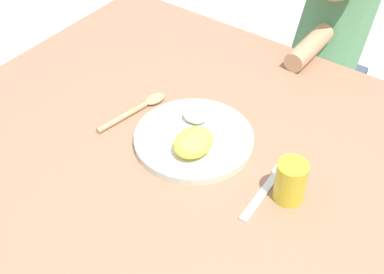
{
  "coord_description": "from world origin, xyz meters",
  "views": [
    {
      "loc": [
        0.4,
        -0.7,
        1.56
      ],
      "look_at": [
        -0.1,
        0.01,
        0.77
      ],
      "focal_mm": 49.62,
      "sensor_mm": 36.0,
      "label": 1
    }
  ],
  "objects_px": {
    "spoon": "(140,107)",
    "person": "(325,76)",
    "fork": "(267,187)",
    "drinking_cup": "(290,181)",
    "plate": "(194,138)"
  },
  "relations": [
    {
      "from": "spoon",
      "to": "person",
      "type": "distance_m",
      "value": 0.68
    },
    {
      "from": "fork",
      "to": "drinking_cup",
      "type": "xyz_separation_m",
      "value": [
        0.05,
        0.0,
        0.04
      ]
    },
    {
      "from": "fork",
      "to": "plate",
      "type": "bearing_deg",
      "value": 81.44
    },
    {
      "from": "spoon",
      "to": "person",
      "type": "height_order",
      "value": "person"
    },
    {
      "from": "fork",
      "to": "person",
      "type": "xyz_separation_m",
      "value": [
        -0.15,
        0.66,
        -0.17
      ]
    },
    {
      "from": "spoon",
      "to": "person",
      "type": "bearing_deg",
      "value": -9.51
    },
    {
      "from": "plate",
      "to": "drinking_cup",
      "type": "relative_size",
      "value": 2.92
    },
    {
      "from": "plate",
      "to": "fork",
      "type": "height_order",
      "value": "plate"
    },
    {
      "from": "plate",
      "to": "person",
      "type": "height_order",
      "value": "person"
    },
    {
      "from": "plate",
      "to": "fork",
      "type": "distance_m",
      "value": 0.2
    },
    {
      "from": "plate",
      "to": "person",
      "type": "relative_size",
      "value": 0.26
    },
    {
      "from": "spoon",
      "to": "fork",
      "type": "bearing_deg",
      "value": -86.45
    },
    {
      "from": "plate",
      "to": "fork",
      "type": "relative_size",
      "value": 1.25
    },
    {
      "from": "fork",
      "to": "person",
      "type": "distance_m",
      "value": 0.7
    },
    {
      "from": "person",
      "to": "plate",
      "type": "bearing_deg",
      "value": 85.8
    }
  ]
}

